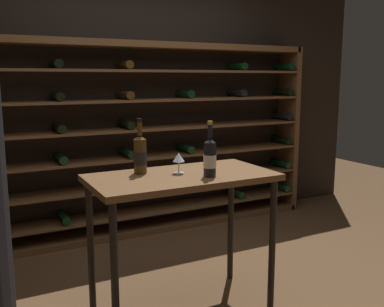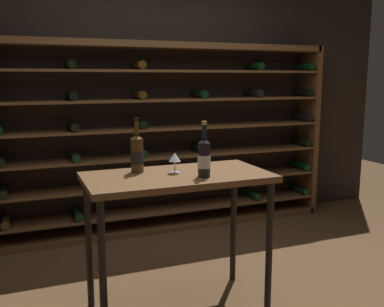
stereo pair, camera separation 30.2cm
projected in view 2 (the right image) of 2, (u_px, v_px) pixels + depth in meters
ground_plane at (227, 296)px, 3.09m from camera, size 9.46×9.46×0.00m
back_wall at (153, 99)px, 4.44m from camera, size 5.46×0.10×2.62m
wine_rack at (170, 139)px, 4.35m from camera, size 3.39×0.32×1.86m
tasting_table at (178, 191)px, 2.78m from camera, size 1.17×0.60×0.92m
wine_bottle_amber_reserve at (137, 153)px, 2.80m from camera, size 0.09×0.09×0.35m
wine_bottle_red_label at (204, 157)px, 2.67m from camera, size 0.08×0.08×0.34m
wine_glass_stemmed_right at (175, 158)px, 2.77m from camera, size 0.07×0.07×0.13m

